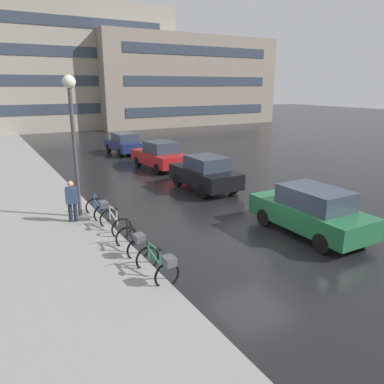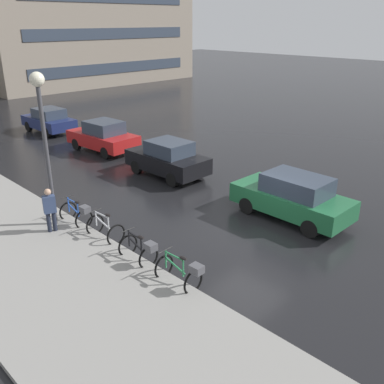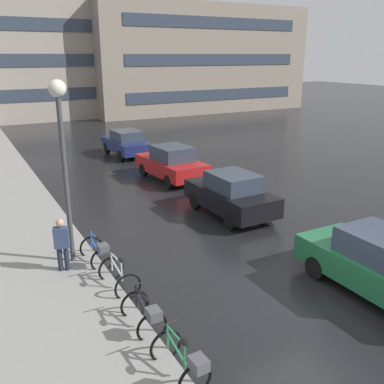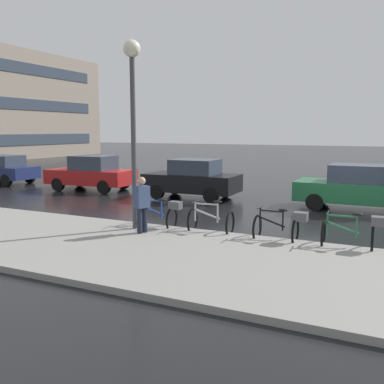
% 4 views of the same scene
% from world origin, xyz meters
% --- Properties ---
extents(ground_plane, '(140.00, 140.00, 0.00)m').
position_xyz_m(ground_plane, '(0.00, 0.00, 0.00)').
color(ground_plane, black).
extents(bicycle_nearest, '(0.77, 1.46, 0.97)m').
position_xyz_m(bicycle_nearest, '(-3.69, -0.66, 0.50)').
color(bicycle_nearest, black).
rests_on(bicycle_nearest, ground).
extents(bicycle_second, '(0.73, 1.33, 0.94)m').
position_xyz_m(bicycle_second, '(-3.71, 1.10, 0.48)').
color(bicycle_second, black).
rests_on(bicycle_second, ground).
extents(bicycle_third, '(0.80, 1.21, 1.00)m').
position_xyz_m(bicycle_third, '(-3.61, 3.12, 0.41)').
color(bicycle_third, black).
rests_on(bicycle_third, ground).
extents(bicycle_farthest, '(0.75, 1.35, 0.97)m').
position_xyz_m(bicycle_farthest, '(-3.68, 4.68, 0.49)').
color(bicycle_farthest, black).
rests_on(bicycle_farthest, ground).
extents(car_green, '(1.91, 4.35, 1.68)m').
position_xyz_m(car_green, '(2.21, -0.28, 0.84)').
color(car_green, '#1E6038').
rests_on(car_green, ground).
extents(car_black, '(1.93, 4.03, 1.69)m').
position_xyz_m(car_black, '(2.09, 6.38, 0.83)').
color(car_black, black).
rests_on(car_black, ground).
extents(car_red, '(2.21, 4.30, 1.69)m').
position_xyz_m(car_red, '(2.28, 11.94, 0.83)').
color(car_red, '#AD1919').
rests_on(car_red, ground).
extents(car_navy, '(1.93, 4.01, 1.56)m').
position_xyz_m(car_navy, '(2.22, 18.04, 0.78)').
color(car_navy, navy).
rests_on(car_navy, ground).
extents(pedestrian, '(0.46, 0.36, 1.68)m').
position_xyz_m(pedestrian, '(-4.67, 4.70, 0.94)').
color(pedestrian, '#1E2333').
rests_on(pedestrian, ground).
extents(streetlamp, '(0.47, 0.47, 5.33)m').
position_xyz_m(streetlamp, '(-4.31, 5.16, 3.82)').
color(streetlamp, '#424247').
rests_on(streetlamp, ground).
extents(building_facade_side, '(23.88, 9.20, 10.92)m').
position_xyz_m(building_facade_side, '(17.30, 36.60, 5.46)').
color(building_facade_side, gray).
rests_on(building_facade_side, ground).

